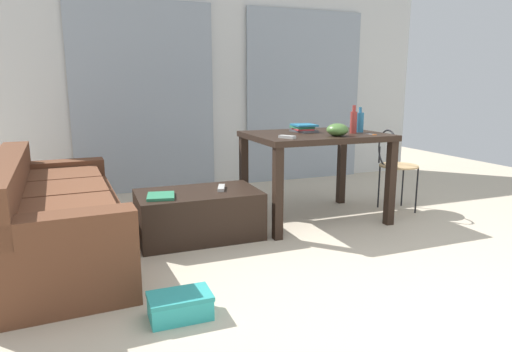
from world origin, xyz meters
name	(u,v)px	position (x,y,z in m)	size (l,w,h in m)	color
ground_plane	(311,237)	(0.00, 1.41, 0.00)	(8.70, 8.70, 0.00)	beige
wall_back	(228,83)	(0.00, 3.62, 1.25)	(5.28, 0.10, 2.51)	silver
curtains	(230,98)	(0.00, 3.54, 1.07)	(3.61, 0.03, 2.15)	#99A3AD
couch	(53,217)	(-1.92, 1.73, 0.29)	(0.91, 2.07, 0.73)	brown
coffee_table	(199,214)	(-0.86, 1.75, 0.19)	(0.97, 0.57, 0.38)	black
craft_table	(315,145)	(0.26, 1.87, 0.69)	(1.18, 0.90, 0.80)	black
wire_chair	(393,160)	(1.11, 1.83, 0.51)	(0.37, 0.39, 0.80)	tan
bottle_near	(360,122)	(0.68, 1.79, 0.89)	(0.07, 0.07, 0.23)	teal
bottle_far	(354,122)	(0.57, 1.73, 0.90)	(0.06, 0.06, 0.25)	#99332D
bowl	(337,130)	(0.32, 1.59, 0.85)	(0.18, 0.18, 0.11)	#477033
book_stack	(303,128)	(0.20, 2.00, 0.83)	(0.22, 0.25, 0.07)	#4C4C51
tv_remote_on_table	(287,137)	(-0.15, 1.59, 0.81)	(0.05, 0.14, 0.02)	#B7B7B2
scissors	(372,134)	(0.66, 1.57, 0.80)	(0.04, 0.12, 0.00)	#9EA0A5
tv_remote_primary	(221,188)	(-0.66, 1.75, 0.39)	(0.05, 0.19, 0.02)	#B7B7B2
magazine	(161,196)	(-1.17, 1.66, 0.39)	(0.20, 0.23, 0.02)	#2D7F56
shoebox	(180,306)	(-1.26, 0.53, 0.07)	(0.33, 0.21, 0.13)	#33B2AD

